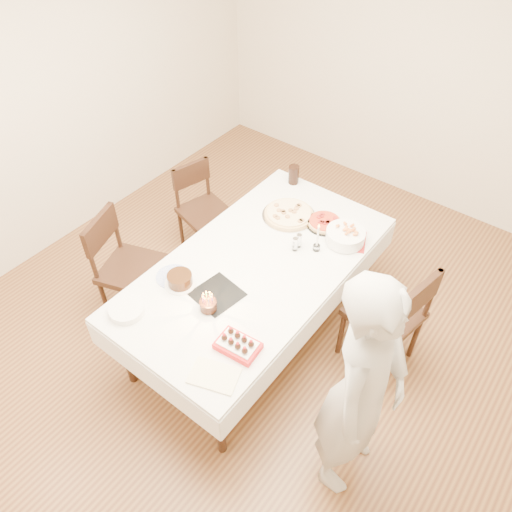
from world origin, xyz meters
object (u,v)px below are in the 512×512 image
Objects in this scene: cola_glass at (294,175)px; strawberry_box at (238,345)px; taper_candle at (318,237)px; pasta_bowl at (345,236)px; pizza_pepperoni at (324,222)px; layer_cake at (180,280)px; chair_right_savory at (384,313)px; person at (362,392)px; dining_table at (256,299)px; chair_left_savory at (205,212)px; birthday_cake at (208,302)px; chair_left_dessert at (132,269)px; pizza_white at (289,214)px.

cola_glass is 0.62× the size of strawberry_box.
pasta_bowl is at bearing 60.38° from taper_candle.
pizza_pepperoni is 1.31× the size of layer_cake.
chair_right_savory is 0.57× the size of person.
chair_left_savory is at bearing 152.96° from dining_table.
pasta_bowl reaches higher than strawberry_box.
pasta_bowl is 1.33× the size of layer_cake.
chair_left_savory is 0.88m from cola_glass.
pasta_bowl is 1.11× the size of strawberry_box.
chair_right_savory reaches higher than layer_cake.
cola_glass reaches higher than strawberry_box.
birthday_cake is at bearing -96.95° from pizza_pepperoni.
person is 1.34m from pasta_bowl.
layer_cake is 0.31m from birthday_cake.
pizza_pepperoni is at bearing 162.35° from pasta_bowl.
birthday_cake is (0.30, -0.05, 0.03)m from layer_cake.
chair_right_savory is at bearing -168.66° from chair_left_savory.
dining_table is 0.69m from taper_candle.
birthday_cake is at bearing 154.65° from chair_left_dessert.
chair_left_dessert is 2.25× the size of pizza_white.
layer_cake is (0.06, -1.45, -0.04)m from cola_glass.
taper_candle is at bearing -169.63° from chair_left_savory.
pizza_pepperoni is (-0.97, 1.18, -0.09)m from person.
chair_right_savory is 7.59× the size of birthday_cake.
pizza_pepperoni is 0.32m from taper_candle.
layer_cake reaches higher than pizza_pepperoni.
chair_right_savory is 1.14× the size of chair_left_savory.
chair_left_dessert is 1.31m from pizza_white.
dining_table is 0.69m from birthday_cake.
person reaches higher than pasta_bowl.
dining_table is 2.23× the size of chair_left_dessert.
layer_cake is 1.69× the size of birthday_cake.
strawberry_box is (-0.77, -0.13, -0.08)m from person.
dining_table is 2.48× the size of chair_left_savory.
cola_glass is 0.75× the size of layer_cake.
pizza_pepperoni is (1.05, 1.09, 0.29)m from chair_left_dessert.
dining_table is 13.02× the size of cola_glass.
taper_candle is 1.54× the size of cola_glass.
chair_left_dessert is 7.41× the size of birthday_cake.
layer_cake is 0.67m from strawberry_box.
chair_left_savory is 5.24× the size of cola_glass.
cola_glass reaches higher than pizza_pepperoni.
person is at bearing 158.36° from chair_left_dessert.
person is at bearing -46.09° from taper_candle.
chair_left_dessert reaches higher than cola_glass.
chair_left_dessert is at bearing -127.60° from pizza_white.
chair_left_savory is 3.26× the size of strawberry_box.
chair_left_dessert is at bearing 109.00° from chair_left_savory.
pasta_bowl is 0.25m from taper_candle.
chair_right_savory is 1.06m from pizza_white.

